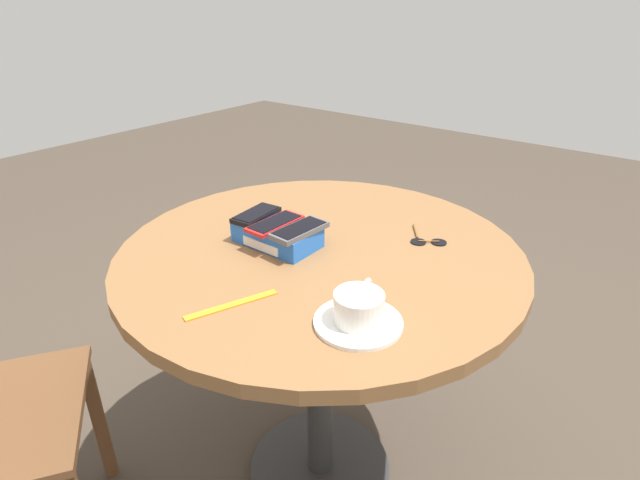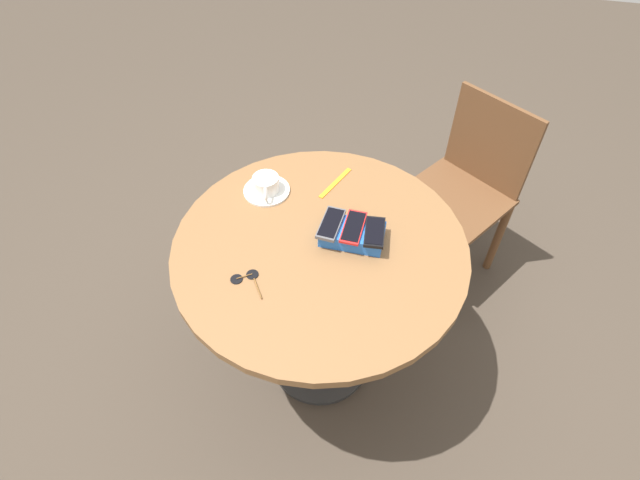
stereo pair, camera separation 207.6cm
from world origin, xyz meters
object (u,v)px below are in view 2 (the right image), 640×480
(phone_box, at_px, (352,234))
(saucer, at_px, (267,190))
(chair_near_window, at_px, (462,192))
(phone_red, at_px, (353,227))
(phone_gray, at_px, (331,224))
(sunglasses, at_px, (246,278))
(coffee_cup, at_px, (266,184))
(round_table, at_px, (320,269))
(lanyard_strap, at_px, (335,183))
(phone_black, at_px, (375,232))

(phone_box, bearing_deg, saucer, -24.59)
(chair_near_window, bearing_deg, phone_red, 59.66)
(phone_gray, distance_m, sunglasses, 0.30)
(phone_box, height_order, coffee_cup, coffee_cup)
(chair_near_window, bearing_deg, phone_gray, 55.33)
(phone_box, bearing_deg, chair_near_window, -120.29)
(round_table, relative_size, phone_red, 6.53)
(round_table, relative_size, phone_box, 4.76)
(phone_gray, relative_size, saucer, 0.89)
(phone_red, height_order, sunglasses, phone_red)
(coffee_cup, xyz_separation_m, sunglasses, (-0.05, 0.37, -0.03))
(phone_red, relative_size, saucer, 0.89)
(chair_near_window, bearing_deg, saucer, 34.87)
(chair_near_window, bearing_deg, lanyard_strap, 39.30)
(coffee_cup, bearing_deg, saucer, -72.77)
(phone_red, bearing_deg, coffee_cup, -23.63)
(phone_box, bearing_deg, phone_red, -111.28)
(phone_box, xyz_separation_m, chair_near_window, (-0.37, -0.63, -0.32))
(chair_near_window, bearing_deg, phone_black, 64.59)
(round_table, height_order, chair_near_window, chair_near_window)
(phone_red, xyz_separation_m, sunglasses, (0.27, 0.23, -0.05))
(phone_box, xyz_separation_m, lanyard_strap, (0.11, -0.24, -0.02))
(sunglasses, relative_size, chair_near_window, 0.14)
(round_table, xyz_separation_m, saucer, (0.23, -0.19, 0.13))
(lanyard_strap, relative_size, sunglasses, 1.61)
(phone_black, bearing_deg, saucer, -21.19)
(phone_box, bearing_deg, lanyard_strap, -66.54)
(phone_black, height_order, coffee_cup, coffee_cup)
(phone_black, height_order, sunglasses, phone_black)
(phone_box, xyz_separation_m, phone_red, (-0.00, -0.00, 0.03))
(phone_red, relative_size, sunglasses, 1.25)
(coffee_cup, bearing_deg, phone_gray, 150.28)
(phone_red, distance_m, chair_near_window, 0.80)
(saucer, distance_m, lanyard_strap, 0.24)
(coffee_cup, bearing_deg, round_table, 140.76)
(sunglasses, bearing_deg, phone_black, -147.04)
(lanyard_strap, bearing_deg, phone_gray, 98.75)
(phone_black, relative_size, saucer, 0.80)
(coffee_cup, relative_size, chair_near_window, 0.14)
(round_table, relative_size, lanyard_strap, 5.07)
(phone_black, bearing_deg, round_table, 14.06)
(coffee_cup, distance_m, lanyard_strap, 0.24)
(round_table, bearing_deg, phone_gray, -119.27)
(phone_box, relative_size, sunglasses, 1.72)
(phone_black, xyz_separation_m, lanyard_strap, (0.17, -0.25, -0.05))
(phone_black, bearing_deg, coffee_cup, -20.87)
(phone_black, distance_m, lanyard_strap, 0.30)
(phone_black, xyz_separation_m, phone_gray, (0.13, -0.00, 0.00))
(phone_box, xyz_separation_m, sunglasses, (0.27, 0.22, -0.02))
(phone_black, xyz_separation_m, saucer, (0.39, -0.15, -0.05))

